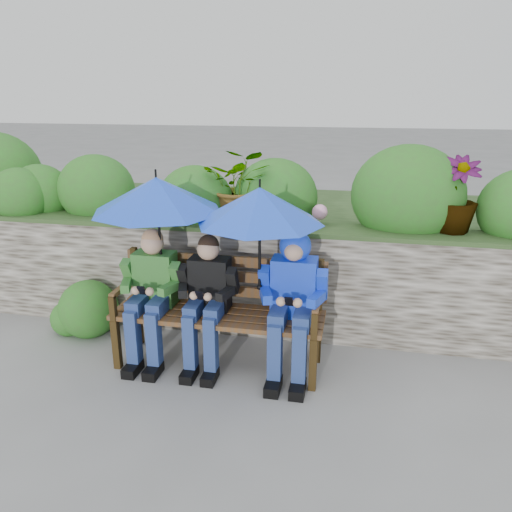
% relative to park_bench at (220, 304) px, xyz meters
% --- Properties ---
extents(ground, '(60.00, 60.00, 0.00)m').
position_rel_park_bench_xyz_m(ground, '(0.30, -0.10, -0.52)').
color(ground, slate).
rests_on(ground, ground).
extents(garden_backdrop, '(8.00, 2.88, 1.80)m').
position_rel_park_bench_xyz_m(garden_backdrop, '(0.27, 1.51, 0.11)').
color(garden_backdrop, '#393329').
rests_on(garden_backdrop, ground).
extents(park_bench, '(1.72, 0.50, 0.91)m').
position_rel_park_bench_xyz_m(park_bench, '(0.00, 0.00, 0.00)').
color(park_bench, black).
rests_on(park_bench, ground).
extents(boy_left, '(0.50, 0.58, 1.12)m').
position_rel_park_bench_xyz_m(boy_left, '(-0.56, -0.08, 0.11)').
color(boy_left, '#246A27').
rests_on(boy_left, ground).
extents(boy_middle, '(0.48, 0.56, 1.10)m').
position_rel_park_bench_xyz_m(boy_middle, '(-0.09, -0.08, 0.10)').
color(boy_middle, black).
rests_on(boy_middle, ground).
extents(boy_right, '(0.53, 0.64, 1.17)m').
position_rel_park_bench_xyz_m(boy_right, '(0.61, -0.07, 0.18)').
color(boy_right, '#202CD8').
rests_on(boy_right, ground).
extents(umbrella_left, '(1.05, 1.05, 0.92)m').
position_rel_park_bench_xyz_m(umbrella_left, '(-0.49, -0.01, 0.89)').
color(umbrella_left, blue).
rests_on(umbrella_left, ground).
extents(umbrella_right, '(0.97, 0.97, 0.87)m').
position_rel_park_bench_xyz_m(umbrella_right, '(0.35, -0.09, 0.86)').
color(umbrella_right, blue).
rests_on(umbrella_right, ground).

